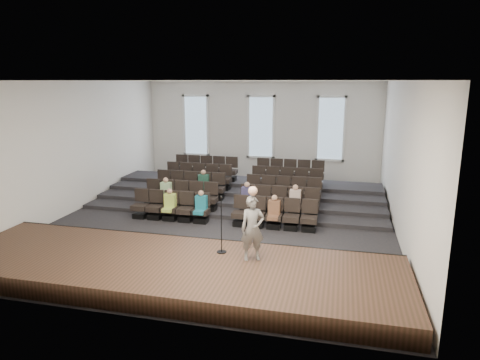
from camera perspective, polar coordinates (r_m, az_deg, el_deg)
name	(u,v)px	position (r m, az deg, el deg)	size (l,w,h in m)	color
ground	(225,219)	(15.94, -2.01, -5.20)	(14.00, 14.00, 0.00)	black
ceiling	(224,81)	(15.14, -2.16, 13.12)	(12.00, 14.00, 0.02)	white
wall_back	(261,131)	(22.12, 2.83, 6.56)	(12.00, 0.04, 5.00)	silver
wall_front	(132,207)	(8.94, -14.25, -3.50)	(12.00, 0.04, 5.00)	silver
wall_left	(76,147)	(17.91, -21.03, 4.19)	(0.04, 14.00, 5.00)	silver
wall_right	(402,159)	(14.92, 20.82, 2.59)	(0.04, 14.00, 5.00)	silver
stage	(172,270)	(11.36, -9.05, -11.78)	(11.80, 3.60, 0.50)	#43291D
stage_lip	(195,245)	(12.87, -6.02, -8.63)	(11.80, 0.06, 0.52)	black
risers	(244,193)	(18.83, 0.56, -1.70)	(11.80, 4.80, 0.60)	black
seating_rows	(235,191)	(17.18, -0.66, -1.48)	(6.80, 4.70, 1.67)	black
windows	(261,127)	(22.04, 2.80, 7.06)	(8.44, 0.10, 3.24)	white
audience	(221,197)	(15.90, -2.54, -2.29)	(5.45, 2.64, 1.10)	#B5D254
speaker	(253,229)	(10.92, 1.69, -6.48)	(0.61, 0.40, 1.68)	slate
mic_stand	(221,236)	(11.49, -2.48, -7.44)	(0.26, 0.26, 1.58)	black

